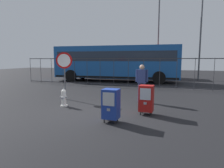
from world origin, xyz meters
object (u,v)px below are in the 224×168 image
at_px(pedestrian, 142,81).
at_px(street_light_far_right, 201,25).
at_px(newspaper_box_primary, 111,104).
at_px(street_light_near_right, 159,31).
at_px(newspaper_box_secondary, 146,98).
at_px(bus_near, 116,62).
at_px(bus_far, 116,61).
at_px(stop_sign, 64,66).
at_px(fire_hydrant, 64,98).

xyz_separation_m(pedestrian, street_light_far_right, (3.06, 11.04, 3.98)).
xyz_separation_m(newspaper_box_primary, street_light_near_right, (-0.51, 15.50, 4.23)).
distance_m(newspaper_box_secondary, street_light_far_right, 13.90).
distance_m(newspaper_box_primary, bus_near, 11.20).
bearing_deg(bus_near, street_light_near_right, 53.89).
distance_m(pedestrian, bus_near, 8.41).
xyz_separation_m(bus_near, bus_far, (-1.42, 4.21, 0.00)).
bearing_deg(bus_far, bus_near, -75.34).
height_order(newspaper_box_secondary, street_light_near_right, street_light_near_right).
relative_size(pedestrian, street_light_far_right, 0.19).
height_order(pedestrian, street_light_near_right, street_light_near_right).
bearing_deg(pedestrian, newspaper_box_primary, -95.70).
relative_size(pedestrian, bus_far, 0.16).
distance_m(newspaper_box_primary, pedestrian, 3.15).
distance_m(newspaper_box_primary, stop_sign, 4.22).
bearing_deg(stop_sign, pedestrian, 10.08).
distance_m(newspaper_box_secondary, bus_far, 14.81).
bearing_deg(pedestrian, fire_hydrant, -146.37).
height_order(stop_sign, street_light_far_right, street_light_far_right).
distance_m(fire_hydrant, stop_sign, 1.91).
bearing_deg(bus_far, stop_sign, -86.51).
bearing_deg(newspaper_box_primary, street_light_near_right, 91.90).
bearing_deg(bus_far, fire_hydrant, -84.06).
distance_m(pedestrian, street_light_far_right, 12.13).
height_order(fire_hydrant, street_light_far_right, street_light_far_right).
bearing_deg(street_light_far_right, pedestrian, -105.51).
xyz_separation_m(fire_hydrant, stop_sign, (-0.75, 1.24, 1.25)).
bearing_deg(street_light_near_right, pedestrian, -86.20).
bearing_deg(street_light_near_right, bus_near, -120.91).
relative_size(stop_sign, pedestrian, 1.34).
bearing_deg(street_light_near_right, newspaper_box_secondary, -84.53).
relative_size(bus_near, bus_far, 1.00).
bearing_deg(street_light_far_right, newspaper_box_secondary, -100.99).
bearing_deg(newspaper_box_secondary, street_light_far_right, 79.01).
distance_m(pedestrian, bus_far, 12.81).
bearing_deg(stop_sign, street_light_far_right, 60.40).
distance_m(newspaper_box_secondary, street_light_near_right, 14.98).
distance_m(fire_hydrant, bus_near, 9.50).
bearing_deg(newspaper_box_primary, street_light_far_right, 76.59).
bearing_deg(street_light_near_right, newspaper_box_primary, -88.10).
relative_size(newspaper_box_secondary, bus_far, 0.10).
xyz_separation_m(fire_hydrant, street_light_far_right, (5.88, 12.91, 4.58)).
bearing_deg(pedestrian, newspaper_box_secondary, -74.04).
distance_m(newspaper_box_primary, newspaper_box_secondary, 1.47).
bearing_deg(fire_hydrant, bus_near, 95.77).
bearing_deg(stop_sign, newspaper_box_secondary, -17.28).
bearing_deg(street_light_far_right, bus_far, 175.47).
xyz_separation_m(fire_hydrant, street_light_near_right, (1.99, 14.26, 4.45)).
distance_m(bus_far, street_light_near_right, 5.38).
bearing_deg(street_light_far_right, bus_near, -152.47).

